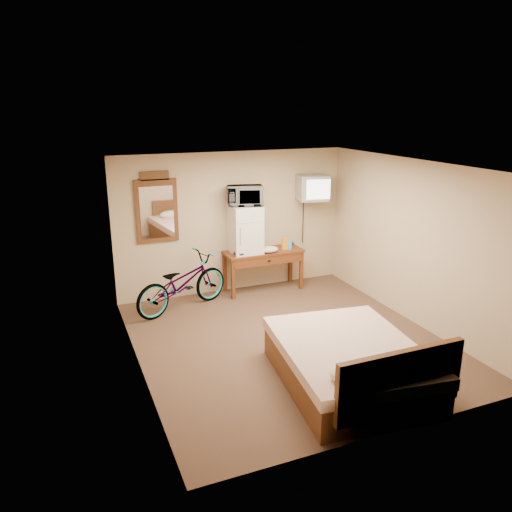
# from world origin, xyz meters

# --- Properties ---
(room) EXTENTS (4.60, 4.64, 2.50)m
(room) POSITION_xyz_m (-0.00, 0.00, 1.25)
(room) COLOR #4F3727
(room) RESTS_ON ground
(desk) EXTENTS (1.42, 0.55, 0.75)m
(desk) POSITION_xyz_m (0.48, 2.00, 0.64)
(desk) COLOR #643016
(desk) RESTS_ON floor
(mini_fridge) EXTENTS (0.52, 0.51, 0.85)m
(mini_fridge) POSITION_xyz_m (0.15, 2.06, 1.17)
(mini_fridge) COLOR white
(mini_fridge) RESTS_ON desk
(microwave) EXTENTS (0.69, 0.56, 0.33)m
(microwave) POSITION_xyz_m (0.15, 2.06, 1.77)
(microwave) COLOR white
(microwave) RESTS_ON mini_fridge
(snack_bag) EXTENTS (0.11, 0.06, 0.21)m
(snack_bag) POSITION_xyz_m (0.87, 1.96, 0.85)
(snack_bag) COLOR orange
(snack_bag) RESTS_ON desk
(blue_cup) EXTENTS (0.09, 0.09, 0.16)m
(blue_cup) POSITION_xyz_m (0.96, 1.94, 0.83)
(blue_cup) COLOR #4193DE
(blue_cup) RESTS_ON desk
(cloth_cream) EXTENTS (0.34, 0.26, 0.11)m
(cloth_cream) POSITION_xyz_m (0.53, 1.90, 0.80)
(cloth_cream) COLOR white
(cloth_cream) RESTS_ON desk
(cloth_dark_a) EXTENTS (0.25, 0.19, 0.09)m
(cloth_dark_a) POSITION_xyz_m (-0.02, 1.90, 0.80)
(cloth_dark_a) COLOR black
(cloth_dark_a) RESTS_ON desk
(cloth_dark_b) EXTENTS (0.22, 0.18, 0.10)m
(cloth_dark_b) POSITION_xyz_m (1.02, 2.12, 0.80)
(cloth_dark_b) COLOR black
(cloth_dark_b) RESTS_ON desk
(crt_television) EXTENTS (0.60, 0.64, 0.45)m
(crt_television) POSITION_xyz_m (1.43, 2.02, 1.83)
(crt_television) COLOR black
(crt_television) RESTS_ON room
(wall_mirror) EXTENTS (0.70, 0.04, 1.19)m
(wall_mirror) POSITION_xyz_m (-1.34, 2.27, 1.62)
(wall_mirror) COLOR brown
(wall_mirror) RESTS_ON room
(bicycle) EXTENTS (1.85, 1.21, 0.92)m
(bicycle) POSITION_xyz_m (-1.11, 1.71, 0.46)
(bicycle) COLOR black
(bicycle) RESTS_ON floor
(bed) EXTENTS (1.81, 2.25, 0.90)m
(bed) POSITION_xyz_m (0.17, -1.37, 0.29)
(bed) COLOR brown
(bed) RESTS_ON floor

